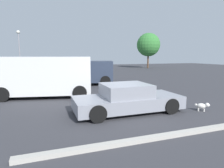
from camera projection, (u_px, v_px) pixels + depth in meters
The scene contains 8 objects.
ground_plane at pixel (120, 111), 8.22m from camera, with size 80.00×80.00×0.00m, color #38383D.
sedan_foreground at pixel (127, 99), 7.98m from camera, with size 4.49×1.94×1.19m.
dog at pixel (203, 106), 8.13m from camera, with size 0.48×0.43×0.37m.
van_white at pixel (45, 75), 10.82m from camera, with size 5.42×3.06×2.28m.
suv_dark at pixel (84, 72), 15.41m from camera, with size 4.91×3.03×1.90m.
parking_curb at pixel (159, 137), 5.43m from camera, with size 7.57×0.20×0.12m, color #B7B2A8.
light_post_mid at pixel (19, 44), 23.67m from camera, with size 0.44×0.44×5.41m.
tree_back_left at pixel (148, 45), 35.10m from camera, with size 4.26×4.26×6.42m.
Camera 1 is at (-2.96, -7.39, 2.36)m, focal length 30.65 mm.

